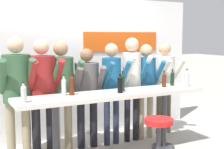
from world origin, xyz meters
The scene contains 19 objects.
back_wall centered at (0.01, 1.25, 1.24)m, with size 4.47×0.12×2.46m.
tasting_table centered at (0.00, 0.00, 0.84)m, with size 2.87×0.56×0.97m.
bar_stool centered at (0.35, -0.60, 0.46)m, with size 0.41×0.41×0.68m.
person_far_left centered at (-1.27, 0.55, 1.10)m, with size 0.51×0.61×1.77m.
person_left centered at (-0.91, 0.52, 1.07)m, with size 0.48×0.58×1.74m.
person_center_left centered at (-0.60, 0.59, 1.05)m, with size 0.50×0.60×1.70m.
person_center centered at (-0.19, 0.56, 0.97)m, with size 0.49×0.57×1.59m.
person_center_right centered at (0.22, 0.50, 1.05)m, with size 0.38×0.50×1.67m.
person_right centered at (0.60, 0.50, 1.11)m, with size 0.37×0.51×1.75m.
person_far_right centered at (0.88, 0.51, 1.02)m, with size 0.40×0.51×1.64m.
person_rightmost centered at (1.34, 0.60, 1.02)m, with size 0.47×0.56×1.66m.
wine_bottle_0 centered at (1.27, -0.07, 1.11)m, with size 0.08×0.08×0.28m.
wine_bottle_1 centered at (-0.62, 0.09, 1.12)m, with size 0.07×0.07×0.31m.
wine_bottle_2 centered at (0.92, 0.05, 1.09)m, with size 0.07×0.07×0.26m.
wine_bottle_3 centered at (0.05, -0.07, 1.11)m, with size 0.08×0.08×0.29m.
wine_bottle_4 centered at (-1.31, -0.11, 1.09)m, with size 0.07×0.07×0.26m.
wine_bottle_5 centered at (0.16, 0.05, 1.11)m, with size 0.07×0.07×0.30m.
wine_bottle_6 centered at (-0.73, 0.10, 1.10)m, with size 0.07×0.07×0.29m.
wine_bottle_7 centered at (1.13, 0.12, 1.10)m, with size 0.06×0.06×0.27m.
Camera 1 is at (-2.09, -3.91, 1.78)m, focal length 50.00 mm.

